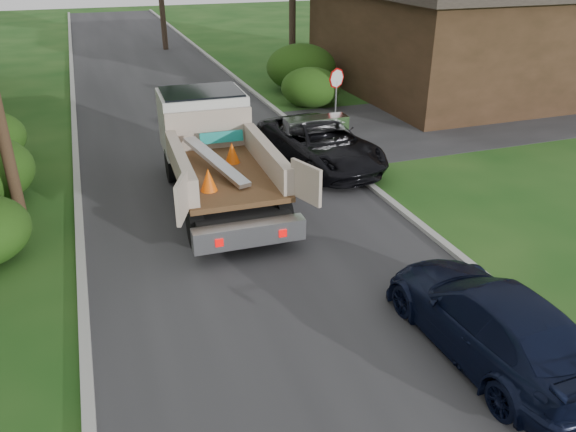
# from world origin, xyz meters

# --- Properties ---
(ground) EXTENTS (120.00, 120.00, 0.00)m
(ground) POSITION_xyz_m (0.00, 0.00, 0.00)
(ground) COLOR #154112
(ground) RESTS_ON ground
(road) EXTENTS (8.00, 90.00, 0.02)m
(road) POSITION_xyz_m (0.00, 10.00, 0.00)
(road) COLOR #28282B
(road) RESTS_ON ground
(side_street) EXTENTS (16.00, 7.00, 0.02)m
(side_street) POSITION_xyz_m (12.00, 9.00, 0.01)
(side_street) COLOR #28282B
(side_street) RESTS_ON ground
(curb_left) EXTENTS (0.20, 90.00, 0.12)m
(curb_left) POSITION_xyz_m (-4.10, 10.00, 0.06)
(curb_left) COLOR #9E9E99
(curb_left) RESTS_ON ground
(curb_right) EXTENTS (0.20, 90.00, 0.12)m
(curb_right) POSITION_xyz_m (4.10, 10.00, 0.06)
(curb_right) COLOR #9E9E99
(curb_right) RESTS_ON ground
(stop_sign) EXTENTS (0.71, 0.32, 2.48)m
(stop_sign) POSITION_xyz_m (5.20, 9.00, 1.78)
(stop_sign) COLOR slate
(stop_sign) RESTS_ON ground
(house_right) EXTENTS (9.72, 12.96, 6.20)m
(house_right) POSITION_xyz_m (13.00, 14.00, 3.16)
(house_right) COLOR #322314
(house_right) RESTS_ON ground
(hedge_right_a) EXTENTS (2.60, 2.60, 1.70)m
(hedge_right_a) POSITION_xyz_m (5.80, 13.00, 0.85)
(hedge_right_a) COLOR #1B430F
(hedge_right_a) RESTS_ON ground
(hedge_right_b) EXTENTS (3.38, 3.38, 2.21)m
(hedge_right_b) POSITION_xyz_m (6.50, 16.00, 1.10)
(hedge_right_b) COLOR #1B430F
(hedge_right_b) RESTS_ON ground
(flatbed_truck) EXTENTS (3.24, 6.98, 2.61)m
(flatbed_truck) POSITION_xyz_m (-0.29, 5.40, 1.42)
(flatbed_truck) COLOR black
(flatbed_truck) RESTS_ON ground
(black_pickup) EXTENTS (3.14, 5.55, 1.46)m
(black_pickup) POSITION_xyz_m (3.40, 6.16, 0.73)
(black_pickup) COLOR black
(black_pickup) RESTS_ON ground
(navy_suv) EXTENTS (2.01, 4.71, 1.36)m
(navy_suv) POSITION_xyz_m (2.60, -3.48, 0.68)
(navy_suv) COLOR black
(navy_suv) RESTS_ON ground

